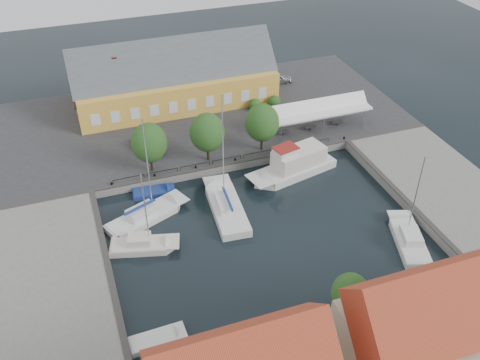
% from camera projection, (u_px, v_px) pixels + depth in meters
% --- Properties ---
extents(ground, '(140.00, 140.00, 0.00)m').
position_uv_depth(ground, '(259.00, 222.00, 57.60)').
color(ground, black).
rests_on(ground, ground).
extents(north_quay, '(56.00, 26.00, 1.00)m').
position_uv_depth(north_quay, '(199.00, 119.00, 74.90)').
color(north_quay, '#2D2D30').
rests_on(north_quay, ground).
extents(west_quay, '(12.00, 24.00, 1.00)m').
position_uv_depth(west_quay, '(47.00, 282.00, 49.80)').
color(west_quay, slate).
rests_on(west_quay, ground).
extents(east_quay, '(12.00, 24.00, 1.00)m').
position_uv_depth(east_quay, '(442.00, 188.00, 61.76)').
color(east_quay, slate).
rests_on(east_quay, ground).
extents(quay_edge_fittings, '(56.00, 24.72, 0.40)m').
position_uv_depth(quay_edge_fittings, '(244.00, 189.00, 60.62)').
color(quay_edge_fittings, '#383533').
rests_on(quay_edge_fittings, north_quay).
extents(warehouse, '(28.56, 14.00, 9.55)m').
position_uv_depth(warehouse, '(170.00, 80.00, 75.99)').
color(warehouse, gold).
rests_on(warehouse, north_quay).
extents(tent_canopy, '(14.00, 4.00, 2.83)m').
position_uv_depth(tent_canopy, '(318.00, 110.00, 70.34)').
color(tent_canopy, white).
rests_on(tent_canopy, north_quay).
extents(quay_trees, '(18.20, 4.20, 6.30)m').
position_uv_depth(quay_trees, '(207.00, 132.00, 63.38)').
color(quay_trees, black).
rests_on(quay_trees, north_quay).
extents(car_silver, '(4.52, 2.42, 1.46)m').
position_uv_depth(car_silver, '(278.00, 78.00, 82.82)').
color(car_silver, '#A4A8AC').
rests_on(car_silver, north_quay).
extents(car_red, '(3.92, 4.91, 1.57)m').
position_uv_depth(car_red, '(147.00, 145.00, 66.87)').
color(car_red, '#571317').
rests_on(car_red, north_quay).
extents(center_sailboat, '(3.97, 10.85, 14.33)m').
position_uv_depth(center_sailboat, '(226.00, 208.00, 58.94)').
color(center_sailboat, silver).
rests_on(center_sailboat, ground).
extents(trawler, '(11.89, 5.90, 5.00)m').
position_uv_depth(trawler, '(295.00, 166.00, 64.47)').
color(trawler, silver).
rests_on(trawler, ground).
extents(east_boat_c, '(5.05, 8.59, 10.64)m').
position_uv_depth(east_boat_c, '(409.00, 241.00, 54.78)').
color(east_boat_c, silver).
rests_on(east_boat_c, ground).
extents(west_boat_a, '(9.86, 6.27, 12.66)m').
position_uv_depth(west_boat_a, '(146.00, 217.00, 57.85)').
color(west_boat_a, silver).
rests_on(west_boat_a, ground).
extents(west_boat_b, '(7.33, 4.13, 9.80)m').
position_uv_depth(west_boat_b, '(143.00, 247.00, 54.07)').
color(west_boat_b, silver).
rests_on(west_boat_b, ground).
extents(launch_sw, '(4.91, 1.97, 0.98)m').
position_uv_depth(launch_sw, '(157.00, 341.00, 44.92)').
color(launch_sw, silver).
rests_on(launch_sw, ground).
extents(launch_nw, '(5.05, 2.40, 0.88)m').
position_uv_depth(launch_nw, '(153.00, 193.00, 61.64)').
color(launch_nw, navy).
rests_on(launch_nw, ground).
extents(townhouses, '(36.30, 8.50, 12.00)m').
position_uv_depth(townhouses, '(408.00, 356.00, 36.95)').
color(townhouses, '#B6A68C').
rests_on(townhouses, south_bank).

